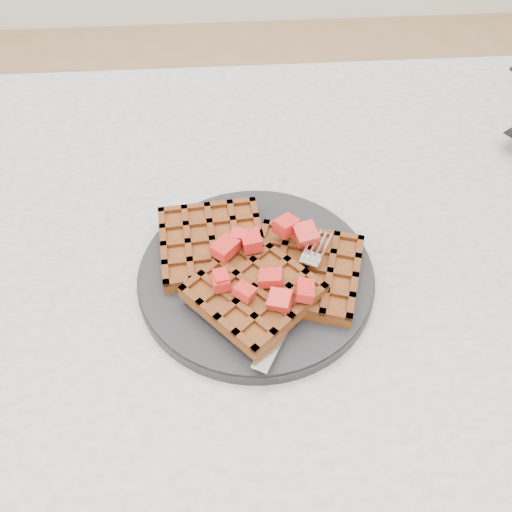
{
  "coord_description": "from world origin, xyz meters",
  "views": [
    {
      "loc": [
        -0.14,
        -0.4,
        1.23
      ],
      "look_at": [
        -0.11,
        -0.03,
        0.79
      ],
      "focal_mm": 40.0,
      "sensor_mm": 36.0,
      "label": 1
    }
  ],
  "objects": [
    {
      "name": "table",
      "position": [
        0.0,
        0.0,
        0.64
      ],
      "size": [
        1.2,
        0.8,
        0.75
      ],
      "color": "silver",
      "rests_on": "ground"
    },
    {
      "name": "fork",
      "position": [
        -0.07,
        -0.06,
        0.77
      ],
      "size": [
        0.11,
        0.17,
        0.02
      ],
      "primitive_type": null,
      "rotation": [
        0.0,
        0.0,
        -0.49
      ],
      "color": "silver",
      "rests_on": "plate"
    },
    {
      "name": "ground",
      "position": [
        0.0,
        0.0,
        0.0
      ],
      "size": [
        4.0,
        4.0,
        0.0
      ],
      "primitive_type": "plane",
      "color": "tan",
      "rests_on": "ground"
    },
    {
      "name": "waffles",
      "position": [
        -0.11,
        -0.03,
        0.78
      ],
      "size": [
        0.22,
        0.21,
        0.03
      ],
      "color": "brown",
      "rests_on": "plate"
    },
    {
      "name": "strawberry_pile",
      "position": [
        -0.11,
        -0.03,
        0.8
      ],
      "size": [
        0.15,
        0.15,
        0.02
      ],
      "primitive_type": null,
      "color": "#AB1211",
      "rests_on": "waffles"
    },
    {
      "name": "plate",
      "position": [
        -0.11,
        -0.03,
        0.76
      ],
      "size": [
        0.25,
        0.25,
        0.02
      ],
      "primitive_type": "cylinder",
      "color": "black",
      "rests_on": "table"
    }
  ]
}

